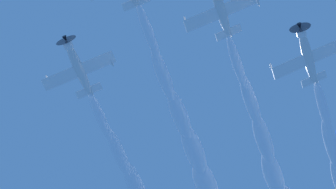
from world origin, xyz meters
TOP-DOWN VIEW (x-y plane):
  - airplane_left_wingman at (-14.90, -2.83)m, footprint 9.70×8.84m
  - airplane_right_wingman at (4.75, -4.48)m, footprint 9.73×8.85m
  - airplane_slot_tail at (-23.66, -11.64)m, footprint 9.68×8.84m
  - smoke_trail_lead at (-5.53, -25.39)m, footprint 3.80×40.58m

SIDE VIEW (x-z plane):
  - airplane_slot_tail at x=-23.66m, z-range 71.10..74.37m
  - airplane_right_wingman at x=4.75m, z-range 72.20..75.43m
  - airplane_left_wingman at x=-14.90m, z-range 72.87..76.29m
  - smoke_trail_lead at x=-5.53m, z-range 73.50..77.60m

